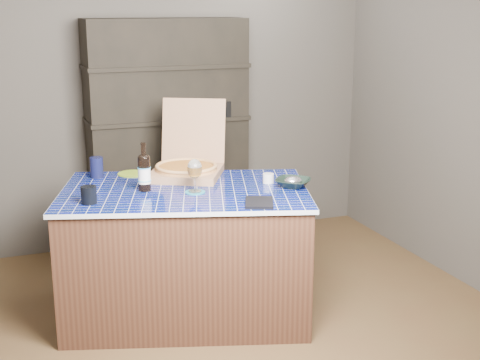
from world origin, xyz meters
name	(u,v)px	position (x,y,z in m)	size (l,w,h in m)	color
room	(236,125)	(0.00, 0.00, 1.25)	(3.50, 3.50, 3.50)	brown
shelving_unit	(168,137)	(0.00, 1.53, 0.90)	(1.20, 0.41, 1.80)	black
kitchen_island	(186,252)	(-0.21, 0.34, 0.41)	(1.69, 1.34, 0.81)	#462A1B
pizza_box	(187,166)	(-0.10, 0.65, 0.88)	(0.63, 0.67, 0.47)	#9D6D51
mead_bottle	(144,172)	(-0.44, 0.39, 0.93)	(0.08, 0.08, 0.29)	black
teal_trivet	(195,192)	(-0.17, 0.25, 0.82)	(0.12, 0.12, 0.01)	teal
wine_glass	(195,170)	(-0.17, 0.25, 0.95)	(0.09, 0.09, 0.20)	white
tumbler	(89,195)	(-0.79, 0.24, 0.86)	(0.09, 0.09, 0.10)	black
dvd_case	(259,202)	(0.10, -0.11, 0.82)	(0.15, 0.22, 0.02)	black
bowl	(293,183)	(0.43, 0.15, 0.84)	(0.21, 0.21, 0.05)	black
foil_contents	(293,181)	(0.43, 0.15, 0.85)	(0.11, 0.09, 0.05)	silver
white_jar	(268,178)	(0.33, 0.30, 0.84)	(0.07, 0.07, 0.06)	silver
navy_cup	(97,167)	(-0.66, 0.82, 0.88)	(0.08, 0.08, 0.13)	black
green_trivet	(133,174)	(-0.42, 0.82, 0.82)	(0.20, 0.20, 0.01)	#80A423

